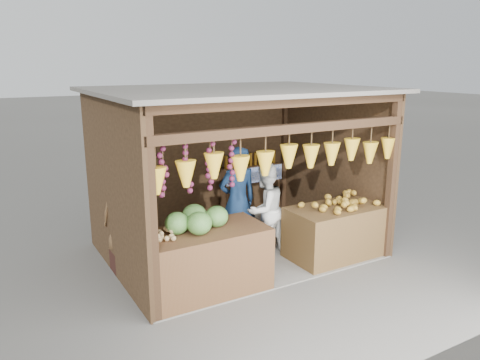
% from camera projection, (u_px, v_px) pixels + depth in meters
% --- Properties ---
extents(ground, '(80.00, 80.00, 0.00)m').
position_uv_depth(ground, '(237.00, 250.00, 7.81)').
color(ground, '#514F49').
rests_on(ground, ground).
extents(stall_structure, '(4.30, 3.30, 2.66)m').
position_uv_depth(stall_structure, '(236.00, 152.00, 7.35)').
color(stall_structure, slate).
rests_on(stall_structure, ground).
extents(back_shelf, '(1.25, 0.32, 1.32)m').
position_uv_depth(back_shelf, '(251.00, 176.00, 9.18)').
color(back_shelf, '#382314').
rests_on(back_shelf, ground).
extents(counter_left, '(1.71, 0.85, 0.88)m').
position_uv_depth(counter_left, '(204.00, 262.00, 6.27)').
color(counter_left, '#53311B').
rests_on(counter_left, ground).
extents(counter_right, '(1.58, 0.85, 0.83)m').
position_uv_depth(counter_right, '(337.00, 232.00, 7.45)').
color(counter_right, '#473117').
rests_on(counter_right, ground).
extents(stool, '(0.34, 0.34, 0.32)m').
position_uv_depth(stool, '(124.00, 260.00, 7.00)').
color(stool, black).
rests_on(stool, ground).
extents(man_standing, '(0.67, 0.47, 1.76)m').
position_uv_depth(man_standing, '(238.00, 201.00, 7.49)').
color(man_standing, navy).
rests_on(man_standing, ground).
extents(woman_standing, '(0.84, 0.73, 1.49)m').
position_uv_depth(woman_standing, '(265.00, 210.00, 7.48)').
color(woman_standing, white).
rests_on(woman_standing, ground).
extents(vendor_seated, '(0.66, 0.58, 1.13)m').
position_uv_depth(vendor_seated, '(121.00, 214.00, 6.82)').
color(vendor_seated, brown).
rests_on(vendor_seated, stool).
extents(melon_pile, '(1.00, 0.50, 0.32)m').
position_uv_depth(melon_pile, '(196.00, 219.00, 6.11)').
color(melon_pile, '#154913').
rests_on(melon_pile, counter_left).
extents(tanfruit_pile, '(0.34, 0.40, 0.13)m').
position_uv_depth(tanfruit_pile, '(163.00, 234.00, 5.87)').
color(tanfruit_pile, '#9C8048').
rests_on(tanfruit_pile, counter_left).
extents(mango_pile, '(1.40, 0.64, 0.22)m').
position_uv_depth(mango_pile, '(341.00, 200.00, 7.32)').
color(mango_pile, '#C3641A').
rests_on(mango_pile, counter_right).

